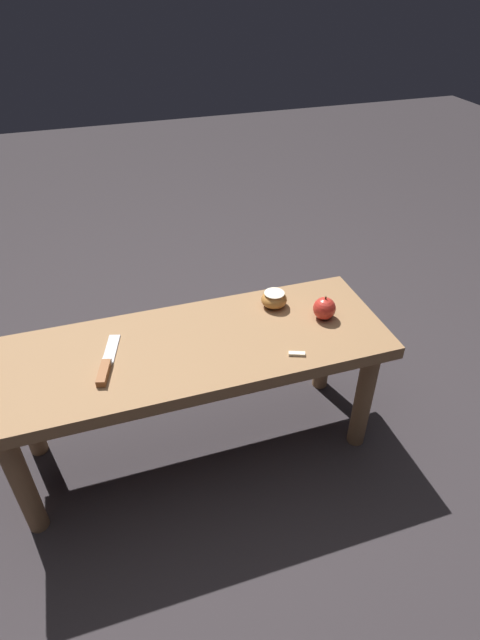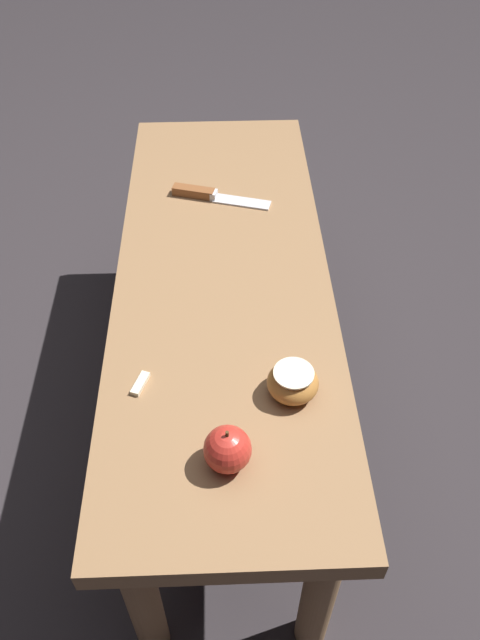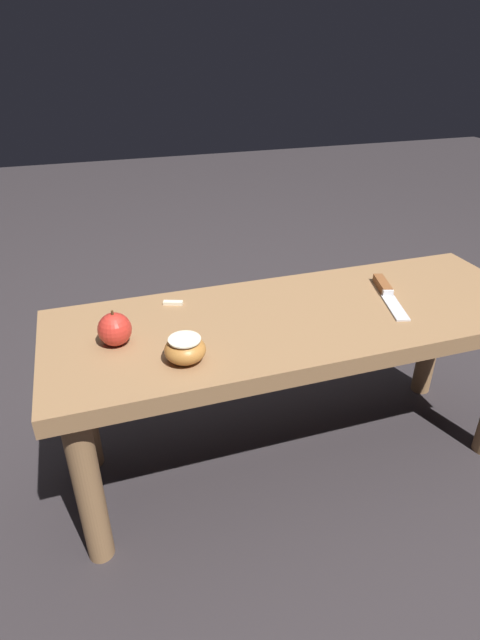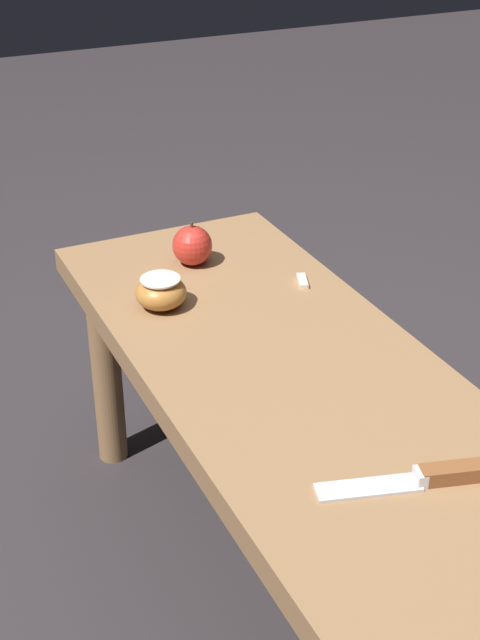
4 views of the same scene
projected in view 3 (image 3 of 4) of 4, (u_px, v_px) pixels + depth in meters
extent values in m
plane|color=#2D282B|center=(291.00, 455.00, 1.37)|extent=(8.00, 8.00, 0.00)
cube|color=olive|center=(300.00, 321.00, 1.16)|extent=(1.15, 0.41, 0.04)
cylinder|color=olive|center=(431.00, 336.00, 1.52)|extent=(0.06, 0.06, 0.40)
cylinder|color=olive|center=(82.00, 403.00, 1.25)|extent=(0.06, 0.06, 0.40)
cylinder|color=olive|center=(89.00, 489.00, 1.01)|extent=(0.06, 0.06, 0.40)
cube|color=silver|center=(395.00, 308.00, 1.17)|extent=(0.06, 0.13, 0.00)
cube|color=silver|center=(388.00, 293.00, 1.22)|extent=(0.03, 0.02, 0.02)
cube|color=brown|center=(382.00, 285.00, 1.26)|extent=(0.05, 0.09, 0.02)
sphere|color=red|center=(115.00, 330.00, 1.02)|extent=(0.07, 0.07, 0.07)
cylinder|color=#4C3319|center=(113.00, 314.00, 1.00)|extent=(0.00, 0.00, 0.01)
ellipsoid|color=#B27233|center=(185.00, 350.00, 0.97)|extent=(0.08, 0.08, 0.05)
cylinder|color=beige|center=(184.00, 339.00, 0.96)|extent=(0.06, 0.06, 0.00)
cube|color=beige|center=(173.00, 303.00, 1.19)|extent=(0.05, 0.03, 0.01)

